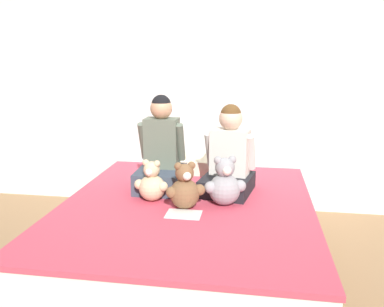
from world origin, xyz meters
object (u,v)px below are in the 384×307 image
at_px(child_on_right, 229,159).
at_px(sign_card, 184,214).
at_px(teddy_bear_held_by_left_child, 152,184).
at_px(child_on_left, 161,154).
at_px(pillow_at_headboard, 203,164).
at_px(bed, 187,233).
at_px(teddy_bear_held_by_right_child, 225,185).
at_px(teddy_bear_between_children, 185,189).

distance_m(child_on_right, sign_card, 0.58).
relative_size(child_on_right, teddy_bear_held_by_left_child, 2.21).
xyz_separation_m(child_on_left, sign_card, (0.25, -0.48, -0.24)).
distance_m(child_on_left, pillow_at_headboard, 0.56).
bearing_deg(teddy_bear_held_by_left_child, bed, 5.76).
height_order(teddy_bear_held_by_right_child, pillow_at_headboard, teddy_bear_held_by_right_child).
relative_size(bed, teddy_bear_between_children, 6.36).
relative_size(child_on_right, teddy_bear_held_by_right_child, 1.90).
relative_size(teddy_bear_held_by_right_child, pillow_at_headboard, 0.62).
bearing_deg(child_on_left, pillow_at_headboard, 64.08).
relative_size(teddy_bear_held_by_left_child, pillow_at_headboard, 0.53).
relative_size(child_on_left, pillow_at_headboard, 1.29).
bearing_deg(bed, teddy_bear_held_by_right_child, 1.18).
distance_m(bed, child_on_left, 0.58).
bearing_deg(teddy_bear_held_by_left_child, child_on_left, 97.02).
xyz_separation_m(child_on_right, teddy_bear_held_by_right_child, (-0.01, -0.27, -0.10)).
height_order(child_on_left, teddy_bear_between_children, child_on_left).
bearing_deg(bed, pillow_at_headboard, 90.00).
bearing_deg(teddy_bear_between_children, teddy_bear_held_by_left_child, 133.31).
distance_m(teddy_bear_held_by_left_child, teddy_bear_held_by_right_child, 0.47).
bearing_deg(teddy_bear_held_by_right_child, child_on_right, 71.02).
height_order(teddy_bear_held_by_left_child, sign_card, teddy_bear_held_by_left_child).
relative_size(teddy_bear_held_by_right_child, sign_card, 1.52).
distance_m(teddy_bear_held_by_left_child, pillow_at_headboard, 0.78).
height_order(child_on_left, sign_card, child_on_left).
height_order(teddy_bear_between_children, pillow_at_headboard, teddy_bear_between_children).
xyz_separation_m(bed, child_on_right, (0.24, 0.28, 0.44)).
distance_m(child_on_left, child_on_right, 0.48).
bearing_deg(teddy_bear_held_by_left_child, sign_card, -32.82).
xyz_separation_m(teddy_bear_between_children, pillow_at_headboard, (-0.00, 0.85, -0.07)).
xyz_separation_m(bed, sign_card, (0.01, -0.20, 0.21)).
relative_size(bed, child_on_left, 2.85).
height_order(teddy_bear_held_by_left_child, teddy_bear_between_children, teddy_bear_between_children).
height_order(child_on_right, teddy_bear_between_children, child_on_right).
distance_m(teddy_bear_held_by_right_child, sign_card, 0.33).
bearing_deg(teddy_bear_between_children, child_on_right, 33.38).
bearing_deg(child_on_right, child_on_left, -169.19).
distance_m(bed, teddy_bear_held_by_left_child, 0.40).
distance_m(child_on_right, teddy_bear_held_by_left_child, 0.56).
distance_m(child_on_right, pillow_at_headboard, 0.56).
height_order(bed, teddy_bear_between_children, teddy_bear_between_children).
distance_m(teddy_bear_held_by_right_child, pillow_at_headboard, 0.79).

